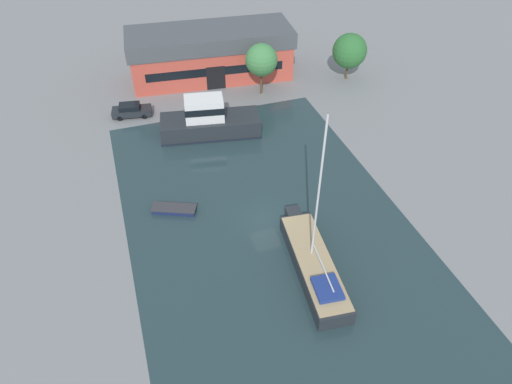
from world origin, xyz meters
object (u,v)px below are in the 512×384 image
(warehouse_building, at_px, (211,53))
(motor_cruiser, at_px, (209,121))
(sailboat_moored, at_px, (313,263))
(small_dinghy, at_px, (174,209))
(quay_tree_by_water, at_px, (350,51))
(quay_tree_near_building, at_px, (261,60))
(parked_car, at_px, (131,110))

(warehouse_building, distance_m, motor_cruiser, 14.12)
(sailboat_moored, relative_size, small_dinghy, 3.30)
(warehouse_building, height_order, small_dinghy, warehouse_building)
(warehouse_building, relative_size, sailboat_moored, 1.57)
(motor_cruiser, xyz_separation_m, small_dinghy, (-6.18, -11.50, -1.34))
(quay_tree_by_water, height_order, small_dinghy, quay_tree_by_water)
(quay_tree_near_building, height_order, sailboat_moored, sailboat_moored)
(warehouse_building, distance_m, small_dinghy, 27.07)
(quay_tree_near_building, distance_m, parked_car, 16.70)
(quay_tree_near_building, bearing_deg, parked_car, -178.53)
(warehouse_building, xyz_separation_m, quay_tree_near_building, (4.74, -6.70, 1.27))
(small_dinghy, bearing_deg, quay_tree_by_water, -32.06)
(quay_tree_near_building, relative_size, quay_tree_by_water, 1.06)
(sailboat_moored, bearing_deg, warehouse_building, 94.68)
(parked_car, bearing_deg, motor_cruiser, 60.40)
(sailboat_moored, bearing_deg, small_dinghy, 137.64)
(warehouse_building, height_order, motor_cruiser, warehouse_building)
(warehouse_building, height_order, quay_tree_by_water, warehouse_building)
(parked_car, xyz_separation_m, motor_cruiser, (7.82, -6.41, 0.79))
(quay_tree_near_building, height_order, motor_cruiser, quay_tree_near_building)
(parked_car, xyz_separation_m, small_dinghy, (1.64, -17.91, -0.54))
(warehouse_building, xyz_separation_m, small_dinghy, (-9.90, -25.02, -2.96))
(warehouse_building, bearing_deg, quay_tree_near_building, -49.22)
(warehouse_building, bearing_deg, sailboat_moored, -85.69)
(parked_car, distance_m, motor_cruiser, 10.14)
(parked_car, relative_size, small_dinghy, 1.13)
(quay_tree_by_water, xyz_separation_m, small_dinghy, (-26.75, -18.53, -3.64))
(quay_tree_by_water, bearing_deg, quay_tree_near_building, -179.02)
(quay_tree_near_building, xyz_separation_m, motor_cruiser, (-8.46, -6.83, -2.90))
(parked_car, height_order, small_dinghy, parked_car)
(parked_car, bearing_deg, quay_tree_by_water, 100.99)
(warehouse_building, distance_m, parked_car, 13.77)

